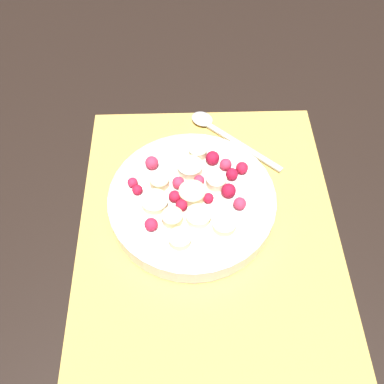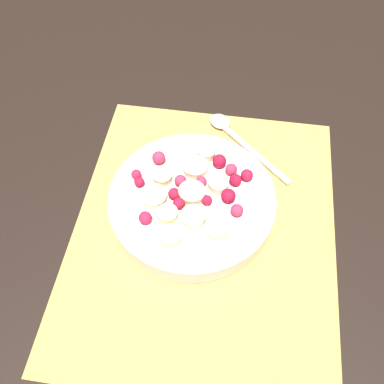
{
  "view_description": "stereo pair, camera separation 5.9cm",
  "coord_description": "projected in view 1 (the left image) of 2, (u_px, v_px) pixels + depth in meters",
  "views": [
    {
      "loc": [
        0.31,
        -0.03,
        0.53
      ],
      "look_at": [
        -0.03,
        -0.02,
        0.04
      ],
      "focal_mm": 40.0,
      "sensor_mm": 36.0,
      "label": 1
    },
    {
      "loc": [
        0.3,
        0.03,
        0.53
      ],
      "look_at": [
        -0.03,
        -0.02,
        0.04
      ],
      "focal_mm": 40.0,
      "sensor_mm": 36.0,
      "label": 2
    }
  ],
  "objects": [
    {
      "name": "ground_plane",
      "position": [
        208.0,
        228.0,
        0.61
      ],
      "size": [
        3.0,
        3.0,
        0.0
      ],
      "primitive_type": "plane",
      "color": "black"
    },
    {
      "name": "placemat",
      "position": [
        208.0,
        227.0,
        0.61
      ],
      "size": [
        0.46,
        0.37,
        0.01
      ],
      "color": "#E0B251",
      "rests_on": "ground_plane"
    },
    {
      "name": "fruit_bowl",
      "position": [
        192.0,
        199.0,
        0.61
      ],
      "size": [
        0.24,
        0.24,
        0.05
      ],
      "color": "silver",
      "rests_on": "placemat"
    },
    {
      "name": "spoon",
      "position": [
        215.0,
        129.0,
        0.71
      ],
      "size": [
        0.14,
        0.15,
        0.01
      ],
      "rotation": [
        0.0,
        0.0,
        3.97
      ],
      "color": "silver",
      "rests_on": "placemat"
    }
  ]
}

